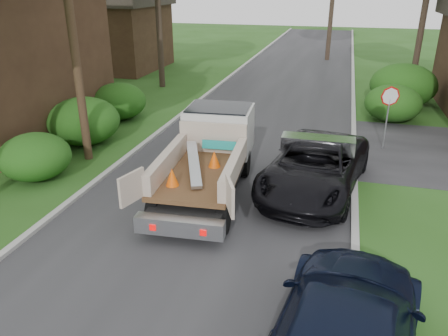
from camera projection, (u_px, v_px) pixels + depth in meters
ground at (180, 254)px, 10.59m from camera, size 120.00×120.00×0.00m
road at (258, 130)px, 19.47m from camera, size 8.00×90.00×0.02m
curb_left at (172, 121)px, 20.42m from camera, size 0.20×90.00×0.12m
curb_right at (354, 136)px, 18.46m from camera, size 0.20×90.00×0.12m
stop_sign at (389, 105)px, 16.64m from camera, size 0.71×0.32×2.48m
utility_pole at (70, 12)px, 14.28m from camera, size 2.42×1.25×10.00m
house_left_far at (111, 26)px, 32.14m from camera, size 7.56×7.56×6.00m
hedge_left_a at (35, 157)px, 14.44m from camera, size 2.34×2.34×1.53m
hedge_left_b at (84, 121)px, 17.55m from camera, size 2.86×2.86×1.87m
hedge_left_c at (119, 101)px, 20.76m from camera, size 2.60×2.60×1.70m
hedge_right_a at (393, 103)px, 20.41m from camera, size 2.60×2.60×1.70m
hedge_right_b at (403, 85)px, 22.80m from camera, size 3.38×3.38×2.21m
flatbed_truck at (212, 148)px, 13.86m from camera, size 2.91×6.19×2.29m
black_pickup at (315, 166)px, 13.59m from camera, size 3.54×6.10×1.60m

